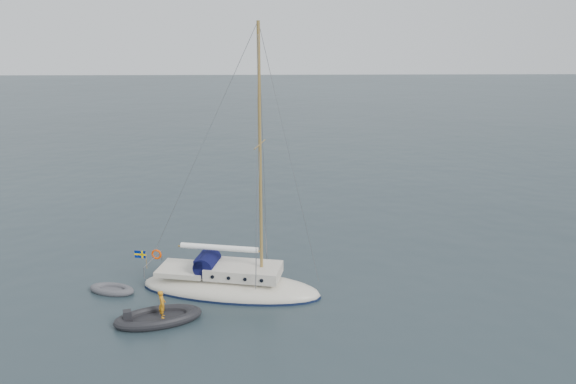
{
  "coord_description": "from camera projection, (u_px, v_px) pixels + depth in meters",
  "views": [
    {
      "loc": [
        -0.97,
        -28.09,
        13.65
      ],
      "look_at": [
        -0.22,
        0.0,
        5.48
      ],
      "focal_mm": 35.0,
      "sensor_mm": 36.0,
      "label": 1
    }
  ],
  "objects": [
    {
      "name": "dinghy",
      "position": [
        112.0,
        289.0,
        30.23
      ],
      "size": [
        2.57,
        1.16,
        0.37
      ],
      "rotation": [
        0.0,
        0.0,
        -0.28
      ],
      "color": "#47474C",
      "rests_on": "ground"
    },
    {
      "name": "sailboat",
      "position": [
        230.0,
        273.0,
        30.05
      ],
      "size": [
        10.32,
        3.09,
        14.7
      ],
      "rotation": [
        0.0,
        0.0,
        -0.2
      ],
      "color": "beige",
      "rests_on": "ground"
    },
    {
      "name": "ground",
      "position": [
        292.0,
        288.0,
        30.8
      ],
      "size": [
        300.0,
        300.0,
        0.0
      ],
      "primitive_type": "plane",
      "color": "black",
      "rests_on": "ground"
    },
    {
      "name": "rib",
      "position": [
        158.0,
        317.0,
        27.17
      ],
      "size": [
        4.23,
        1.92,
        1.63
      ],
      "rotation": [
        0.0,
        0.0,
        0.3
      ],
      "color": "black",
      "rests_on": "ground"
    }
  ]
}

